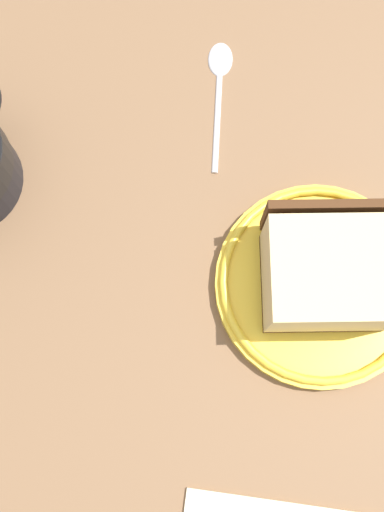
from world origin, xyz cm
name	(u,v)px	position (x,y,z in cm)	size (l,w,h in cm)	color
ground_plane	(166,236)	(0.00, 0.00, -1.35)	(112.60, 112.60, 2.70)	brown
small_plate	(319,284)	(-11.31, 4.19, 0.80)	(15.22, 15.22, 1.63)	yellow
cake_slice	(328,272)	(-11.31, 3.92, 4.05)	(8.66, 7.85, 6.01)	#472814
teaspoon	(220,76)	(-4.15, -12.70, 0.35)	(2.15, 11.28, 0.80)	silver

